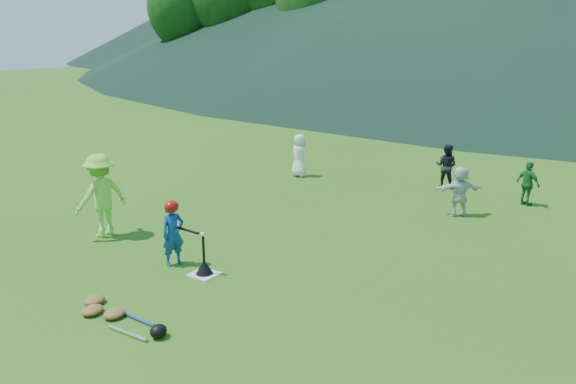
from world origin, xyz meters
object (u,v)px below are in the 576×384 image
(batter_child, at_px, (173,234))
(equipment_pile, at_px, (114,314))
(home_plate, at_px, (205,274))
(fielder_d, at_px, (460,191))
(fielder_b, at_px, (446,166))
(batting_tee, at_px, (204,268))
(adult_coach, at_px, (101,195))
(fielder_a, at_px, (299,155))
(fielder_c, at_px, (528,184))

(batter_child, height_order, equipment_pile, batter_child)
(home_plate, bearing_deg, fielder_d, 66.65)
(fielder_b, height_order, batting_tee, fielder_b)
(fielder_b, relative_size, equipment_pile, 0.66)
(adult_coach, height_order, fielder_a, adult_coach)
(home_plate, height_order, adult_coach, adult_coach)
(fielder_b, distance_m, batting_tee, 8.08)
(equipment_pile, bearing_deg, fielder_b, 82.00)
(batter_child, xyz_separation_m, batting_tee, (0.74, -0.02, -0.45))
(fielder_c, bearing_deg, fielder_d, 84.90)
(equipment_pile, bearing_deg, fielder_c, 69.09)
(home_plate, xyz_separation_m, adult_coach, (-3.04, 0.27, 0.84))
(fielder_a, bearing_deg, fielder_d, 175.01)
(adult_coach, relative_size, fielder_a, 1.38)
(fielder_c, xyz_separation_m, equipment_pile, (-3.57, -9.34, -0.47))
(fielder_a, bearing_deg, batter_child, 111.52)
(equipment_pile, bearing_deg, batter_child, 110.69)
(batting_tee, bearing_deg, fielder_c, 64.58)
(batter_child, height_order, adult_coach, adult_coach)
(fielder_d, relative_size, equipment_pile, 0.64)
(home_plate, distance_m, fielder_c, 8.27)
(fielder_d, bearing_deg, batting_tee, 26.25)
(home_plate, bearing_deg, equipment_pile, -90.76)
(fielder_c, relative_size, equipment_pile, 0.60)
(home_plate, bearing_deg, adult_coach, 174.94)
(adult_coach, relative_size, fielder_b, 1.44)
(adult_coach, distance_m, fielder_b, 8.85)
(fielder_c, bearing_deg, fielder_b, 13.90)
(fielder_a, bearing_deg, batting_tee, 117.20)
(home_plate, height_order, batting_tee, batting_tee)
(adult_coach, bearing_deg, fielder_a, -177.37)
(fielder_c, bearing_deg, fielder_a, 33.39)
(home_plate, distance_m, fielder_b, 8.09)
(fielder_a, relative_size, equipment_pile, 0.69)
(fielder_a, distance_m, fielder_d, 5.13)
(batter_child, distance_m, fielder_c, 8.58)
(fielder_b, height_order, fielder_d, fielder_b)
(batter_child, bearing_deg, fielder_b, 0.55)
(fielder_a, height_order, fielder_b, fielder_a)
(home_plate, bearing_deg, fielder_c, 64.58)
(batter_child, bearing_deg, fielder_a, 30.54)
(home_plate, distance_m, fielder_a, 7.23)
(fielder_b, distance_m, equipment_pile, 9.94)
(home_plate, xyz_separation_m, fielder_c, (3.54, 7.46, 0.53))
(adult_coach, height_order, batting_tee, adult_coach)
(fielder_d, bearing_deg, fielder_a, -51.76)
(fielder_c, bearing_deg, equipment_pile, 95.72)
(fielder_a, xyz_separation_m, batting_tee, (2.56, -6.73, -0.49))
(adult_coach, bearing_deg, equipment_pile, 61.32)
(fielder_a, distance_m, fielder_c, 6.15)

